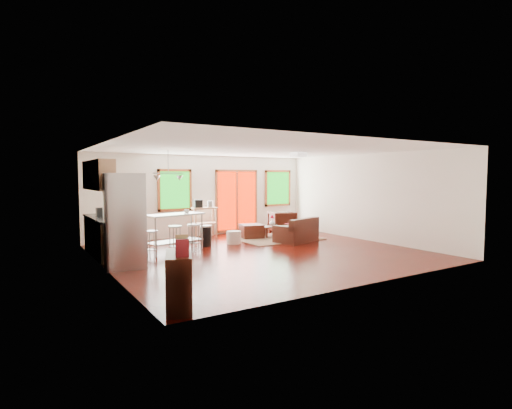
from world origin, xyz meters
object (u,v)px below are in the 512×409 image
island (175,225)px  kitchen_cart (204,212)px  loveseat (297,232)px  coffee_table (277,228)px  refrigerator (125,221)px  ottoman (251,231)px  rug (276,238)px  armchair (282,221)px

island → kitchen_cart: size_ratio=1.36×
loveseat → island: island is taller
coffee_table → refrigerator: refrigerator is taller
ottoman → island: bearing=-164.0°
loveseat → refrigerator: refrigerator is taller
rug → coffee_table: bearing=48.8°
coffee_table → island: (-3.58, -0.53, 0.36)m
refrigerator → island: refrigerator is taller
armchair → island: 4.45m
ottoman → kitchen_cart: kitchen_cart is taller
kitchen_cart → island: bearing=-132.4°
kitchen_cart → ottoman: bearing=-39.2°
coffee_table → rug: bearing=-131.2°
loveseat → coffee_table: size_ratio=1.45×
rug → armchair: size_ratio=2.97×
rug → loveseat: bearing=-76.8°
loveseat → island: size_ratio=0.92×
coffee_table → ottoman: 0.84m
ottoman → kitchen_cart: size_ratio=0.54×
rug → refrigerator: bearing=-162.9°
island → kitchen_cart: kitchen_cart is taller
coffee_table → refrigerator: size_ratio=0.52×
armchair → kitchen_cart: bearing=4.1°
rug → refrigerator: 5.24m
loveseat → island: bearing=154.2°
rug → kitchen_cart: kitchen_cart is taller
coffee_table → armchair: armchair is taller
island → rug: bearing=5.0°
loveseat → kitchen_cart: 3.05m
armchair → island: bearing=31.3°
armchair → coffee_table: bearing=61.0°
refrigerator → ottoman: bearing=32.6°
armchair → kitchen_cart: (-2.66, 0.52, 0.40)m
loveseat → refrigerator: (-5.11, -0.71, 0.72)m
ottoman → refrigerator: (-4.33, -2.02, 0.78)m
loveseat → coffee_table: bearing=71.6°
rug → coffee_table: (0.20, 0.23, 0.29)m
refrigerator → island: size_ratio=1.23×
loveseat → coffee_table: 1.04m
loveseat → kitchen_cart: kitchen_cart is taller
rug → armchair: armchair is taller
refrigerator → island: 1.99m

